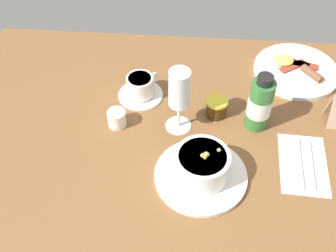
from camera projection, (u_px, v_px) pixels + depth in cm
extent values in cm
cube|color=brown|center=(154.00, 135.00, 110.69)|extent=(110.00, 84.00, 3.00)
cylinder|color=white|center=(201.00, 176.00, 99.43)|extent=(22.05, 22.05, 1.20)
cylinder|color=white|center=(202.00, 165.00, 96.34)|extent=(12.78, 12.78, 7.13)
cylinder|color=beige|center=(202.00, 158.00, 94.28)|extent=(10.99, 10.99, 1.60)
sphere|color=#969F47|center=(206.00, 154.00, 93.95)|extent=(1.03, 1.03, 1.03)
sphere|color=#969F47|center=(206.00, 155.00, 93.64)|extent=(0.97, 0.97, 0.97)
sphere|color=#969F47|center=(205.00, 158.00, 93.23)|extent=(0.87, 0.87, 0.87)
sphere|color=#969F47|center=(207.00, 155.00, 93.79)|extent=(1.06, 1.06, 1.06)
sphere|color=#969F47|center=(219.00, 150.00, 94.65)|extent=(0.96, 0.96, 0.96)
sphere|color=#969F47|center=(203.00, 156.00, 93.61)|extent=(1.11, 1.11, 1.11)
cube|color=white|center=(303.00, 164.00, 102.34)|extent=(12.34, 18.93, 0.30)
cube|color=silver|center=(299.00, 166.00, 101.44)|extent=(1.89, 14.04, 0.50)
cube|color=silver|center=(295.00, 141.00, 106.64)|extent=(2.37, 3.70, 0.40)
cube|color=silver|center=(311.00, 167.00, 101.30)|extent=(1.64, 13.03, 0.50)
ellipsoid|color=silver|center=(307.00, 144.00, 105.93)|extent=(2.40, 4.00, 0.60)
cylinder|color=white|center=(141.00, 94.00, 118.34)|extent=(12.56, 12.56, 0.90)
cylinder|color=white|center=(140.00, 86.00, 115.88)|extent=(7.48, 7.48, 5.71)
cylinder|color=#3C1F14|center=(140.00, 79.00, 114.14)|extent=(6.35, 6.35, 1.00)
torus|color=white|center=(154.00, 78.00, 117.67)|extent=(3.16, 3.06, 3.60)
cylinder|color=white|center=(117.00, 118.00, 109.61)|extent=(4.80, 4.80, 4.60)
cone|color=white|center=(112.00, 119.00, 106.99)|extent=(2.35, 2.71, 2.34)
cylinder|color=white|center=(178.00, 125.00, 110.81)|extent=(6.78, 6.78, 0.40)
cylinder|color=white|center=(179.00, 114.00, 107.71)|extent=(0.80, 0.80, 7.94)
cylinder|color=white|center=(179.00, 88.00, 100.95)|extent=(5.35, 5.35, 10.25)
cylinder|color=#EAF1C7|center=(179.00, 93.00, 102.09)|extent=(4.39, 4.39, 6.15)
cylinder|color=#3F2C0F|center=(216.00, 108.00, 112.22)|extent=(5.62, 5.62, 4.45)
cylinder|color=yellow|center=(217.00, 101.00, 110.27)|extent=(5.90, 5.90, 0.80)
cylinder|color=#337233|center=(260.00, 105.00, 105.97)|extent=(6.06, 6.06, 14.56)
cylinder|color=white|center=(259.00, 105.00, 106.19)|extent=(6.19, 6.19, 5.53)
cylinder|color=black|center=(265.00, 80.00, 99.76)|extent=(3.94, 3.94, 2.15)
cylinder|color=white|center=(296.00, 71.00, 124.77)|extent=(24.93, 24.93, 1.40)
cube|color=#963828|center=(303.00, 64.00, 125.22)|extent=(9.29, 5.21, 0.60)
cube|color=brown|center=(293.00, 66.00, 124.62)|extent=(8.83, 6.97, 0.60)
cube|color=#B13828|center=(294.00, 63.00, 125.54)|extent=(9.31, 4.71, 0.60)
cylinder|color=brown|center=(312.00, 73.00, 121.09)|extent=(6.06, 6.86, 2.20)
ellipsoid|color=#F2D859|center=(284.00, 60.00, 125.37)|extent=(6.00, 4.80, 2.40)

